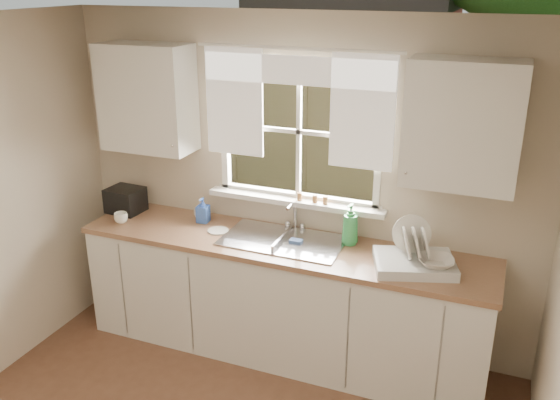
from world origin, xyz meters
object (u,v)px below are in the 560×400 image
at_px(black_appliance, 126,200).
at_px(soap_bottle_a, 350,224).
at_px(cup, 121,218).
at_px(dish_rack, 414,259).

bearing_deg(black_appliance, soap_bottle_a, 5.52).
bearing_deg(cup, black_appliance, 134.27).
height_order(soap_bottle_a, black_appliance, soap_bottle_a).
xyz_separation_m(soap_bottle_a, cup, (-1.75, -0.29, -0.11)).
relative_size(soap_bottle_a, cup, 2.87).
distance_m(dish_rack, black_appliance, 2.36).
height_order(soap_bottle_a, cup, soap_bottle_a).
bearing_deg(dish_rack, soap_bottle_a, 158.02).
bearing_deg(soap_bottle_a, dish_rack, -12.61).
distance_m(cup, black_appliance, 0.25).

